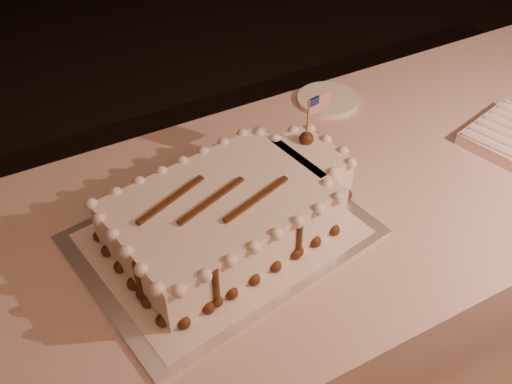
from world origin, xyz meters
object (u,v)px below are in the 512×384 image
napkin_stack (510,134)px  side_plate (328,99)px  cake_board (222,235)px  sheet_cake (233,209)px  banquet_table (345,279)px

napkin_stack → side_plate: napkin_stack is taller
cake_board → sheet_cake: size_ratio=1.03×
napkin_stack → cake_board: bearing=176.9°
cake_board → napkin_stack: (0.79, -0.04, 0.01)m
napkin_stack → side_plate: size_ratio=1.57×
napkin_stack → side_plate: bearing=130.0°
banquet_table → napkin_stack: napkin_stack is taller
cake_board → side_plate: (0.48, 0.32, 0.00)m
cake_board → napkin_stack: 0.79m
banquet_table → cake_board: size_ratio=4.21×
sheet_cake → side_plate: bearing=35.1°
banquet_table → napkin_stack: (0.41, -0.06, 0.39)m
banquet_table → sheet_cake: size_ratio=4.34×
napkin_stack → side_plate: 0.48m
sheet_cake → banquet_table: bearing=1.9°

